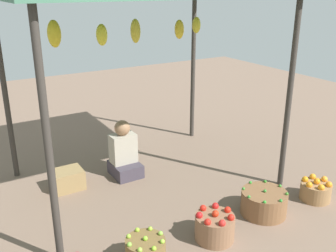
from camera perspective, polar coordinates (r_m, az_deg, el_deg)
The scene contains 8 objects.
ground_plane at distance 5.28m, azimuth -3.33°, elevation -7.84°, with size 14.00×14.00×0.00m, color #7B6251.
market_stall_structure at distance 4.69m, azimuth -4.07°, elevation 16.57°, with size 3.21×2.35×2.38m.
vendor_person at distance 5.32m, azimuth -6.47°, elevation -4.16°, with size 0.36×0.44×0.78m.
basket_limes at distance 3.80m, azimuth -3.31°, elevation -17.92°, with size 0.38×0.38×0.30m.
basket_red_tomatoes at distance 4.12m, azimuth 6.85°, elevation -14.46°, with size 0.41×0.41×0.33m.
basket_green_chilies at distance 4.62m, azimuth 13.89°, elevation -10.86°, with size 0.52×0.52×0.31m.
basket_oranges at distance 5.10m, azimuth 20.85°, elevation -8.83°, with size 0.36×0.36×0.28m.
wooden_crate_near_vendor at distance 5.17m, azimuth -14.49°, elevation -7.58°, with size 0.38×0.31×0.25m, color #96784B.
Camera 1 is at (-2.15, -4.15, 2.46)m, focal length 41.53 mm.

